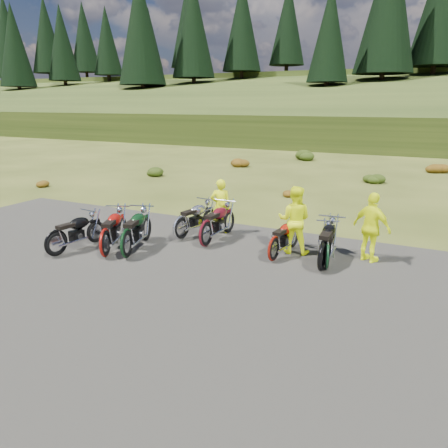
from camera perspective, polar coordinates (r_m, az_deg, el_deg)
The scene contains 38 objects.
ground at distance 11.55m, azimuth -4.46°, elevation -5.17°, with size 300.00×300.00×0.00m, color #323E14.
gravel_pad at distance 10.02m, azimuth -10.39°, elevation -8.74°, with size 20.00×12.00×0.04m, color black.
hill_slope at distance 59.64m, azimuth 21.41°, elevation 10.65°, with size 300.00×46.00×3.00m, color #263612, non-canonical shape.
hill_plateau at distance 119.43m, azimuth 24.36°, elevation 12.33°, with size 300.00×90.00×9.17m, color #263612.
conifer_5 at distance 141.56m, azimuth -26.83°, elevation 19.77°, with size 6.16×6.16×16.00m.
conifer_8 at distance 119.56m, azimuth -26.51°, elevation 21.07°, with size 7.92×7.92×20.00m.
conifer_9 at distance 119.02m, azimuth -22.22°, elevation 21.89°, with size 7.48×7.48×19.00m.
conifer_10 at distance 118.99m, azimuth -17.82°, elevation 22.22°, with size 7.04×7.04×18.00m.
conifer_11 at distance 97.07m, azimuth -25.71°, elevation 20.34°, with size 6.60×6.60×17.00m.
conifer_12 at distance 96.69m, azimuth -20.43°, elevation 21.30°, with size 6.16×6.16×16.00m.
conifer_13 at distance 97.06m, azimuth -15.08°, elevation 22.11°, with size 5.72×5.72×15.00m.
conifer_14 at distance 98.16m, azimuth -9.76°, elevation 22.72°, with size 5.28×5.28×14.00m.
conifer_15 at distance 100.41m, azimuth -4.60°, elevation 24.80°, with size 7.92×7.92×20.00m.
conifer_16 at distance 75.77m, azimuth -10.88°, elevation 23.87°, with size 7.48×7.48×19.00m.
conifer_17 at distance 77.57m, azimuth -4.08°, elevation 24.41°, with size 7.04×7.04×18.00m.
conifer_18 at distance 80.24m, azimuth 2.37°, elevation 24.64°, with size 6.60×6.60×17.00m.
conifer_19 at distance 83.69m, azimuth 8.36°, elevation 24.61°, with size 6.16×6.16×16.00m.
conifer_20 at distance 87.77m, azimuth 13.80°, elevation 24.12°, with size 5.72×5.72×15.00m.
conifer_21 at distance 61.59m, azimuth 13.62°, elevation 23.14°, with size 5.28×5.28×14.00m.
conifer_22 at distance 67.01m, azimuth 20.72°, elevation 25.63°, with size 7.92×7.92×20.00m.
shrub_0 at distance 23.59m, azimuth -22.42°, elevation 5.03°, with size 0.77×0.77×0.45m, color #66300C.
shrub_1 at distance 25.53m, azimuth -9.09°, elevation 6.92°, with size 1.03×1.03×0.61m, color #1A320C.
shrub_2 at distance 28.64m, azimuth 1.93°, elevation 8.19°, with size 1.30×1.30×0.77m, color #66300C.
shrub_3 at distance 32.58m, azimuth 10.59°, elevation 8.98°, with size 1.56×1.56×0.92m, color #1A320C.
shrub_4 at distance 19.76m, azimuth 8.31°, elevation 4.20°, with size 0.77×0.77×0.45m, color #66300C.
shrub_5 at distance 24.23m, azimuth 18.89°, elevation 5.81°, with size 1.03×1.03×0.61m, color #1A320C.
shrub_6 at distance 29.27m, azimuth 26.05°, elevation 6.79°, with size 1.30×1.30×0.77m, color #66300C.
motorcycle_0 at distance 12.83m, azimuth -20.92°, elevation -4.03°, with size 2.06×0.69×1.08m, color black, non-canonical shape.
motorcycle_1 at distance 12.37m, azimuth -15.12°, elevation -4.25°, with size 2.23×0.74×1.17m, color maroon, non-canonical shape.
motorcycle_2 at distance 12.15m, azimuth -12.47°, elevation -4.42°, with size 2.28×0.76×1.19m, color black, non-canonical shape.
motorcycle_3 at distance 13.47m, azimuth -5.55°, elevation -2.11°, with size 2.10×0.70×1.10m, color #ACACB1, non-canonical shape.
motorcycle_4 at distance 12.77m, azimuth -2.34°, elevation -3.06°, with size 2.23×0.74×1.17m, color #530D16, non-canonical shape.
motorcycle_5 at distance 11.25m, azimuth 12.54°, elevation -6.09°, with size 2.20×0.73×1.15m, color black, non-canonical shape.
motorcycle_6 at distance 11.71m, azimuth 6.48°, elevation -4.92°, with size 1.92×0.64×1.00m, color maroon, non-canonical shape.
motorcycle_7 at distance 11.40m, azimuth 13.21°, elevation -5.83°, with size 1.92×0.64×1.01m, color black, non-canonical shape.
person_middle at distance 13.87m, azimuth -0.45°, elevation 2.22°, with size 0.64×0.42×1.75m, color #DBE80C.
person_right_a at distance 12.15m, azimuth 9.16°, elevation 0.40°, with size 0.91×0.71×1.88m, color #DBE80C.
person_right_b at distance 11.96m, azimuth 18.71°, elevation -0.57°, with size 1.08×0.45×1.84m, color #DBE80C.
Camera 1 is at (5.60, -9.23, 4.09)m, focal length 35.00 mm.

